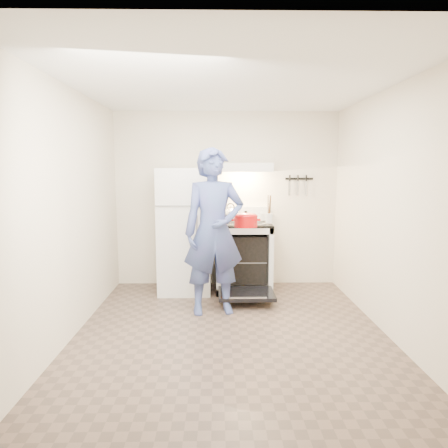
{
  "coord_description": "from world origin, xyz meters",
  "views": [
    {
      "loc": [
        -0.14,
        -3.99,
        1.69
      ],
      "look_at": [
        -0.05,
        1.0,
        1.0
      ],
      "focal_mm": 32.0,
      "sensor_mm": 36.0,
      "label": 1
    }
  ],
  "objects_px": {
    "tea_kettle": "(231,212)",
    "person": "(214,232)",
    "stove_body": "(243,257)",
    "dutch_oven": "(246,221)",
    "refrigerator": "(185,230)"
  },
  "relations": [
    {
      "from": "tea_kettle",
      "to": "refrigerator",
      "type": "bearing_deg",
      "value": -158.94
    },
    {
      "from": "person",
      "to": "dutch_oven",
      "type": "relative_size",
      "value": 5.43
    },
    {
      "from": "tea_kettle",
      "to": "person",
      "type": "height_order",
      "value": "person"
    },
    {
      "from": "refrigerator",
      "to": "stove_body",
      "type": "relative_size",
      "value": 1.85
    },
    {
      "from": "person",
      "to": "dutch_oven",
      "type": "bearing_deg",
      "value": 21.3
    },
    {
      "from": "tea_kettle",
      "to": "dutch_oven",
      "type": "xyz_separation_m",
      "value": [
        0.15,
        -0.88,
        -0.02
      ]
    },
    {
      "from": "tea_kettle",
      "to": "person",
      "type": "relative_size",
      "value": 0.13
    },
    {
      "from": "refrigerator",
      "to": "tea_kettle",
      "type": "height_order",
      "value": "refrigerator"
    },
    {
      "from": "refrigerator",
      "to": "dutch_oven",
      "type": "bearing_deg",
      "value": -38.85
    },
    {
      "from": "refrigerator",
      "to": "stove_body",
      "type": "distance_m",
      "value": 0.9
    },
    {
      "from": "stove_body",
      "to": "dutch_oven",
      "type": "bearing_deg",
      "value": -91.7
    },
    {
      "from": "dutch_oven",
      "to": "refrigerator",
      "type": "bearing_deg",
      "value": 141.15
    },
    {
      "from": "refrigerator",
      "to": "stove_body",
      "type": "bearing_deg",
      "value": 1.77
    },
    {
      "from": "stove_body",
      "to": "tea_kettle",
      "type": "xyz_separation_m",
      "value": [
        -0.17,
        0.22,
        0.62
      ]
    },
    {
      "from": "stove_body",
      "to": "tea_kettle",
      "type": "distance_m",
      "value": 0.68
    }
  ]
}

